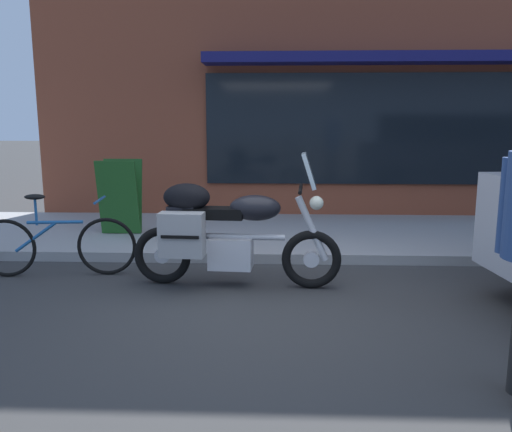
% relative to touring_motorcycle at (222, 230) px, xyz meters
% --- Properties ---
extents(ground_plane, '(80.00, 80.00, 0.00)m').
position_rel_touring_motorcycle_xyz_m(ground_plane, '(0.52, -0.52, -0.59)').
color(ground_plane, '#343434').
extents(touring_motorcycle, '(2.15, 0.62, 1.38)m').
position_rel_touring_motorcycle_xyz_m(touring_motorcycle, '(0.00, 0.00, 0.00)').
color(touring_motorcycle, black).
rests_on(touring_motorcycle, ground_plane).
extents(parked_bicycle, '(1.71, 0.48, 0.91)m').
position_rel_touring_motorcycle_xyz_m(parked_bicycle, '(-1.86, 0.30, -0.24)').
color(parked_bicycle, black).
rests_on(parked_bicycle, ground_plane).
extents(sandwich_board_sign, '(0.55, 0.43, 1.03)m').
position_rel_touring_motorcycle_xyz_m(sandwich_board_sign, '(-1.64, 1.96, 0.05)').
color(sandwich_board_sign, '#1E511E').
rests_on(sandwich_board_sign, sidewalk_curb).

